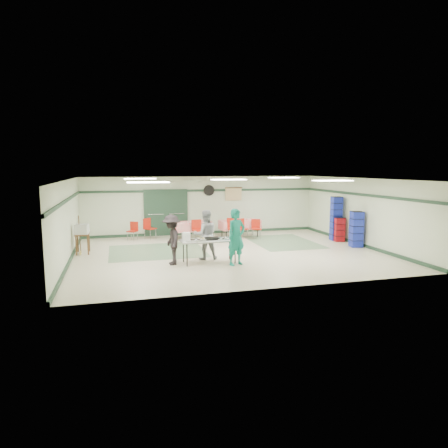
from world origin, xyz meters
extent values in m
plane|color=beige|center=(0.00, 0.00, 0.00)|extent=(11.00, 11.00, 0.00)
plane|color=silver|center=(0.00, 0.00, 2.70)|extent=(11.00, 11.00, 0.00)
plane|color=beige|center=(0.00, 4.50, 1.35)|extent=(11.00, 0.00, 11.00)
plane|color=beige|center=(0.00, -4.50, 1.35)|extent=(11.00, 0.00, 11.00)
plane|color=beige|center=(-5.50, 0.00, 1.35)|extent=(0.00, 9.00, 9.00)
plane|color=beige|center=(5.50, 0.00, 1.35)|extent=(0.00, 9.00, 9.00)
cube|color=#1F3A28|center=(0.00, 4.47, 2.05)|extent=(11.00, 0.06, 0.10)
cube|color=#1F3A28|center=(0.00, 4.47, 0.06)|extent=(11.00, 0.06, 0.12)
cube|color=#1F3A28|center=(-5.47, 0.00, 2.05)|extent=(0.06, 9.00, 0.10)
cube|color=#1F3A28|center=(-5.47, 0.00, 0.06)|extent=(0.06, 9.00, 0.12)
cube|color=#1F3A28|center=(5.47, 0.00, 2.05)|extent=(0.06, 9.00, 0.10)
cube|color=#1F3A28|center=(5.47, 0.00, 0.06)|extent=(0.06, 9.00, 0.12)
cube|color=slate|center=(-2.50, 1.00, 0.00)|extent=(3.50, 3.00, 0.01)
cube|color=slate|center=(2.80, 1.50, 0.00)|extent=(2.50, 3.50, 0.01)
cube|color=#969996|center=(-2.20, 4.44, 1.05)|extent=(0.90, 0.06, 2.10)
cube|color=#969996|center=(-1.25, 4.44, 1.05)|extent=(0.90, 0.06, 2.10)
cube|color=#1F3A28|center=(-1.73, 4.42, 1.05)|extent=(2.00, 0.03, 2.15)
cylinder|color=black|center=(0.30, 4.44, 2.05)|extent=(0.50, 0.10, 0.50)
cube|color=#D3BB84|center=(1.50, 4.44, 1.85)|extent=(0.80, 0.02, 0.60)
cube|color=#AAAAA5|center=(-1.03, -1.29, 0.74)|extent=(1.87, 0.80, 0.04)
cylinder|color=black|center=(-1.82, -1.61, 0.36)|extent=(0.04, 0.04, 0.72)
cylinder|color=black|center=(-0.22, -1.57, 0.36)|extent=(0.04, 0.04, 0.72)
cylinder|color=black|center=(-1.83, -1.01, 0.36)|extent=(0.04, 0.04, 0.72)
cylinder|color=black|center=(-0.23, -0.97, 0.36)|extent=(0.04, 0.04, 0.72)
cube|color=silver|center=(-0.50, -1.28, 0.77)|extent=(0.55, 0.43, 0.02)
cube|color=silver|center=(-1.12, -1.19, 0.77)|extent=(0.59, 0.45, 0.02)
cube|color=silver|center=(-1.50, -1.37, 0.77)|extent=(0.62, 0.48, 0.02)
cube|color=black|center=(-0.93, -1.29, 0.80)|extent=(0.44, 0.28, 0.08)
cube|color=white|center=(-1.79, -1.30, 0.90)|extent=(0.25, 0.23, 0.28)
imported|color=#127F6D|center=(-0.25, -1.80, 0.91)|extent=(0.77, 0.64, 1.82)
imported|color=#96979C|center=(-1.03, -0.75, 0.84)|extent=(0.85, 0.67, 1.69)
imported|color=black|center=(-2.24, -1.22, 0.81)|extent=(0.62, 1.06, 1.62)
cube|color=red|center=(1.44, 3.22, 0.74)|extent=(1.85, 0.92, 0.05)
cube|color=red|center=(1.44, 3.22, 0.55)|extent=(1.86, 0.94, 0.40)
cylinder|color=black|center=(0.71, 2.86, 0.36)|extent=(0.04, 0.04, 0.72)
cylinder|color=black|center=(2.21, 2.98, 0.36)|extent=(0.04, 0.04, 0.72)
cylinder|color=black|center=(0.67, 3.46, 0.36)|extent=(0.04, 0.04, 0.72)
cylinder|color=black|center=(2.16, 3.58, 0.36)|extent=(0.04, 0.04, 0.72)
cube|color=red|center=(-0.76, 3.22, 0.74)|extent=(1.71, 0.80, 0.05)
cube|color=red|center=(-0.76, 3.22, 0.55)|extent=(1.71, 0.82, 0.40)
cylinder|color=black|center=(-1.45, 2.91, 0.36)|extent=(0.04, 0.04, 0.72)
cylinder|color=black|center=(-0.05, 2.97, 0.36)|extent=(0.04, 0.04, 0.72)
cylinder|color=black|center=(-1.47, 3.47, 0.36)|extent=(0.04, 0.04, 0.72)
cylinder|color=black|center=(-0.07, 3.53, 0.36)|extent=(0.04, 0.04, 0.72)
cube|color=red|center=(1.35, 2.57, 0.46)|extent=(0.50, 0.50, 0.04)
cube|color=red|center=(1.31, 2.75, 0.69)|extent=(0.41, 0.13, 0.42)
cylinder|color=silver|center=(1.22, 2.37, 0.22)|extent=(0.02, 0.02, 0.44)
cylinder|color=silver|center=(1.55, 2.44, 0.22)|extent=(0.02, 0.02, 0.44)
cylinder|color=silver|center=(1.15, 2.69, 0.22)|extent=(0.02, 0.02, 0.44)
cylinder|color=silver|center=(1.47, 2.77, 0.22)|extent=(0.02, 0.02, 0.44)
cube|color=red|center=(0.91, 2.57, 0.48)|extent=(0.47, 0.47, 0.04)
cube|color=red|center=(0.93, 2.76, 0.72)|extent=(0.44, 0.08, 0.44)
cylinder|color=silver|center=(0.72, 2.41, 0.23)|extent=(0.02, 0.02, 0.46)
cylinder|color=silver|center=(1.07, 2.38, 0.23)|extent=(0.02, 0.02, 0.46)
cylinder|color=silver|center=(0.75, 2.76, 0.23)|extent=(0.02, 0.02, 0.46)
cylinder|color=silver|center=(1.10, 2.73, 0.23)|extent=(0.02, 0.02, 0.46)
cube|color=red|center=(2.00, 2.57, 0.43)|extent=(0.45, 0.45, 0.04)
cube|color=red|center=(2.03, 2.74, 0.65)|extent=(0.39, 0.10, 0.39)
cylinder|color=silver|center=(1.82, 2.44, 0.21)|extent=(0.02, 0.02, 0.41)
cylinder|color=silver|center=(2.13, 2.39, 0.21)|extent=(0.02, 0.02, 0.41)
cylinder|color=silver|center=(1.87, 2.75, 0.21)|extent=(0.02, 0.02, 0.41)
cylinder|color=silver|center=(2.18, 2.70, 0.21)|extent=(0.02, 0.02, 0.41)
cube|color=red|center=(-0.62, 2.57, 0.47)|extent=(0.47, 0.47, 0.04)
cube|color=red|center=(-0.65, 2.76, 0.70)|extent=(0.43, 0.09, 0.42)
cylinder|color=silver|center=(-0.77, 2.38, 0.22)|extent=(0.02, 0.02, 0.45)
cylinder|color=silver|center=(-0.43, 2.42, 0.22)|extent=(0.02, 0.02, 0.45)
cylinder|color=silver|center=(-0.81, 2.72, 0.22)|extent=(0.02, 0.02, 0.45)
cylinder|color=silver|center=(-0.48, 2.76, 0.22)|extent=(0.02, 0.02, 0.45)
cube|color=red|center=(-2.53, 3.62, 0.47)|extent=(0.60, 0.60, 0.04)
cube|color=red|center=(-2.65, 3.76, 0.70)|extent=(0.35, 0.30, 0.42)
cylinder|color=silver|center=(-2.55, 3.38, 0.22)|extent=(0.02, 0.02, 0.45)
cylinder|color=silver|center=(-2.29, 3.60, 0.22)|extent=(0.02, 0.02, 0.45)
cylinder|color=silver|center=(-2.77, 3.64, 0.22)|extent=(0.02, 0.02, 0.45)
cylinder|color=silver|center=(-2.51, 3.86, 0.22)|extent=(0.02, 0.02, 0.45)
cube|color=red|center=(-3.30, 3.42, 0.41)|extent=(0.52, 0.52, 0.04)
cube|color=red|center=(-3.21, 3.56, 0.62)|extent=(0.34, 0.24, 0.38)
cylinder|color=silver|center=(-3.51, 3.37, 0.20)|extent=(0.02, 0.02, 0.40)
cylinder|color=silver|center=(-3.26, 3.21, 0.20)|extent=(0.02, 0.02, 0.40)
cylinder|color=silver|center=(-3.35, 3.63, 0.20)|extent=(0.02, 0.02, 0.40)
cylinder|color=silver|center=(-3.09, 3.46, 0.20)|extent=(0.02, 0.02, 0.40)
cube|color=#1B28A5|center=(5.15, 1.27, 0.94)|extent=(0.48, 0.48, 1.88)
cube|color=maroon|center=(5.15, 1.01, 0.51)|extent=(0.45, 0.45, 1.02)
cube|color=#1B28A5|center=(5.15, -0.25, 0.71)|extent=(0.50, 0.50, 1.41)
cube|color=brown|center=(-5.15, 1.31, 0.72)|extent=(0.50, 0.77, 0.05)
cube|color=brown|center=(-5.35, 1.00, 0.35)|extent=(0.05, 0.05, 0.70)
cube|color=brown|center=(-4.95, 1.00, 0.35)|extent=(0.05, 0.05, 0.70)
cube|color=brown|center=(-5.35, 1.63, 0.35)|extent=(0.05, 0.05, 0.70)
cube|color=brown|center=(-4.95, 1.63, 0.35)|extent=(0.05, 0.05, 0.70)
cube|color=#ADADA9|center=(-5.15, 1.13, 0.92)|extent=(0.51, 0.46, 0.36)
cylinder|color=brown|center=(-5.23, 1.16, 0.73)|extent=(0.04, 0.23, 1.40)
camera|label=1|loc=(-3.91, -13.82, 3.10)|focal=32.00mm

